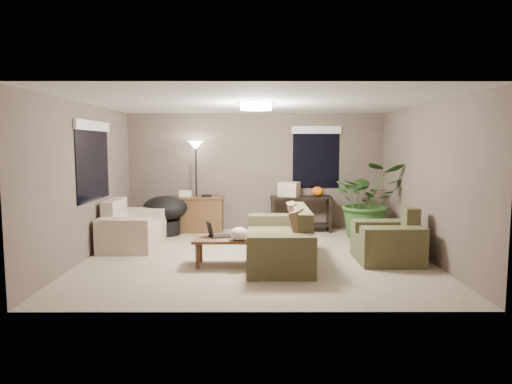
{
  "coord_description": "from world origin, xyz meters",
  "views": [
    {
      "loc": [
        -0.02,
        -7.36,
        1.85
      ],
      "look_at": [
        0.0,
        0.2,
        1.05
      ],
      "focal_mm": 32.0,
      "sensor_mm": 36.0,
      "label": 1
    }
  ],
  "objects_px": {
    "loveseat": "(132,230)",
    "floor_lamp": "(196,156)",
    "cat_scratching_post": "(393,240)",
    "desk": "(198,214)",
    "papasan_chair": "(165,212)",
    "main_sofa": "(281,243)",
    "armchair": "(388,243)",
    "houseplant": "(368,209)",
    "coffee_table": "(226,242)",
    "console_table": "(301,211)"
  },
  "relations": [
    {
      "from": "houseplant",
      "to": "papasan_chair",
      "type": "bearing_deg",
      "value": 174.99
    },
    {
      "from": "cat_scratching_post",
      "to": "houseplant",
      "type": "bearing_deg",
      "value": 96.89
    },
    {
      "from": "coffee_table",
      "to": "papasan_chair",
      "type": "height_order",
      "value": "papasan_chair"
    },
    {
      "from": "floor_lamp",
      "to": "houseplant",
      "type": "bearing_deg",
      "value": -12.08
    },
    {
      "from": "coffee_table",
      "to": "houseplant",
      "type": "bearing_deg",
      "value": 37.16
    },
    {
      "from": "main_sofa",
      "to": "papasan_chair",
      "type": "distance_m",
      "value": 3.08
    },
    {
      "from": "main_sofa",
      "to": "armchair",
      "type": "distance_m",
      "value": 1.7
    },
    {
      "from": "armchair",
      "to": "papasan_chair",
      "type": "distance_m",
      "value": 4.48
    },
    {
      "from": "loveseat",
      "to": "floor_lamp",
      "type": "height_order",
      "value": "floor_lamp"
    },
    {
      "from": "armchair",
      "to": "papasan_chair",
      "type": "bearing_deg",
      "value": 151.46
    },
    {
      "from": "armchair",
      "to": "coffee_table",
      "type": "xyz_separation_m",
      "value": [
        -2.54,
        -0.22,
        0.06
      ]
    },
    {
      "from": "loveseat",
      "to": "cat_scratching_post",
      "type": "distance_m",
      "value": 4.63
    },
    {
      "from": "coffee_table",
      "to": "console_table",
      "type": "relative_size",
      "value": 0.77
    },
    {
      "from": "armchair",
      "to": "floor_lamp",
      "type": "bearing_deg",
      "value": 142.95
    },
    {
      "from": "cat_scratching_post",
      "to": "armchair",
      "type": "bearing_deg",
      "value": -112.91
    },
    {
      "from": "armchair",
      "to": "desk",
      "type": "xyz_separation_m",
      "value": [
        -3.31,
        2.47,
        0.08
      ]
    },
    {
      "from": "armchair",
      "to": "desk",
      "type": "bearing_deg",
      "value": 143.24
    },
    {
      "from": "houseplant",
      "to": "desk",
      "type": "bearing_deg",
      "value": 168.61
    },
    {
      "from": "papasan_chair",
      "to": "floor_lamp",
      "type": "relative_size",
      "value": 0.51
    },
    {
      "from": "floor_lamp",
      "to": "main_sofa",
      "type": "bearing_deg",
      "value": -56.66
    },
    {
      "from": "cat_scratching_post",
      "to": "desk",
      "type": "bearing_deg",
      "value": 152.28
    },
    {
      "from": "main_sofa",
      "to": "floor_lamp",
      "type": "distance_m",
      "value": 3.27
    },
    {
      "from": "console_table",
      "to": "papasan_chair",
      "type": "bearing_deg",
      "value": -172.98
    },
    {
      "from": "armchair",
      "to": "console_table",
      "type": "bearing_deg",
      "value": 114.52
    },
    {
      "from": "desk",
      "to": "console_table",
      "type": "height_order",
      "value": "same"
    },
    {
      "from": "desk",
      "to": "cat_scratching_post",
      "type": "bearing_deg",
      "value": -27.72
    },
    {
      "from": "main_sofa",
      "to": "coffee_table",
      "type": "height_order",
      "value": "main_sofa"
    },
    {
      "from": "loveseat",
      "to": "armchair",
      "type": "relative_size",
      "value": 1.6
    },
    {
      "from": "main_sofa",
      "to": "houseplant",
      "type": "xyz_separation_m",
      "value": [
        1.81,
        1.76,
        0.29
      ]
    },
    {
      "from": "main_sofa",
      "to": "desk",
      "type": "xyz_separation_m",
      "value": [
        -1.62,
        2.45,
        0.08
      ]
    },
    {
      "from": "desk",
      "to": "loveseat",
      "type": "bearing_deg",
      "value": -127.21
    },
    {
      "from": "main_sofa",
      "to": "houseplant",
      "type": "distance_m",
      "value": 2.54
    },
    {
      "from": "papasan_chair",
      "to": "loveseat",
      "type": "bearing_deg",
      "value": -111.87
    },
    {
      "from": "loveseat",
      "to": "coffee_table",
      "type": "height_order",
      "value": "loveseat"
    },
    {
      "from": "main_sofa",
      "to": "floor_lamp",
      "type": "bearing_deg",
      "value": 123.34
    },
    {
      "from": "desk",
      "to": "houseplant",
      "type": "height_order",
      "value": "houseplant"
    },
    {
      "from": "floor_lamp",
      "to": "cat_scratching_post",
      "type": "height_order",
      "value": "floor_lamp"
    },
    {
      "from": "coffee_table",
      "to": "console_table",
      "type": "height_order",
      "value": "console_table"
    },
    {
      "from": "houseplant",
      "to": "cat_scratching_post",
      "type": "relative_size",
      "value": 3.0
    },
    {
      "from": "main_sofa",
      "to": "console_table",
      "type": "distance_m",
      "value": 2.53
    },
    {
      "from": "desk",
      "to": "houseplant",
      "type": "distance_m",
      "value": 3.5
    },
    {
      "from": "armchair",
      "to": "floor_lamp",
      "type": "relative_size",
      "value": 0.52
    },
    {
      "from": "main_sofa",
      "to": "papasan_chair",
      "type": "xyz_separation_m",
      "value": [
        -2.24,
        2.12,
        0.17
      ]
    },
    {
      "from": "papasan_chair",
      "to": "houseplant",
      "type": "height_order",
      "value": "houseplant"
    },
    {
      "from": "desk",
      "to": "papasan_chair",
      "type": "relative_size",
      "value": 1.13
    },
    {
      "from": "main_sofa",
      "to": "papasan_chair",
      "type": "height_order",
      "value": "main_sofa"
    },
    {
      "from": "main_sofa",
      "to": "armchair",
      "type": "bearing_deg",
      "value": -0.78
    },
    {
      "from": "armchair",
      "to": "desk",
      "type": "relative_size",
      "value": 0.91
    },
    {
      "from": "floor_lamp",
      "to": "armchair",
      "type": "bearing_deg",
      "value": -37.05
    },
    {
      "from": "papasan_chair",
      "to": "cat_scratching_post",
      "type": "relative_size",
      "value": 1.95
    }
  ]
}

